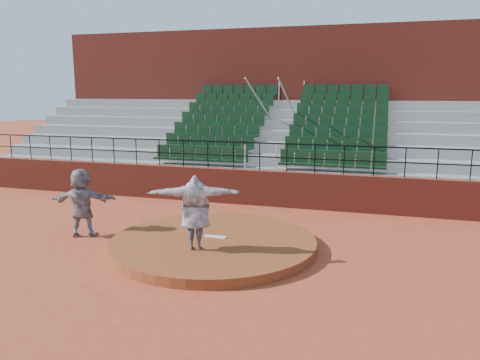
# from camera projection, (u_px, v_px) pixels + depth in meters

# --- Properties ---
(ground) EXTENTS (90.00, 90.00, 0.00)m
(ground) POSITION_uv_depth(u_px,v_px,m) (214.00, 248.00, 12.58)
(ground) COLOR #AC4226
(ground) RESTS_ON ground
(pitchers_mound) EXTENTS (5.50, 5.50, 0.25)m
(pitchers_mound) POSITION_uv_depth(u_px,v_px,m) (213.00, 243.00, 12.55)
(pitchers_mound) COLOR brown
(pitchers_mound) RESTS_ON ground
(pitching_rubber) EXTENTS (0.60, 0.15, 0.03)m
(pitching_rubber) POSITION_uv_depth(u_px,v_px,m) (215.00, 237.00, 12.67)
(pitching_rubber) COLOR white
(pitching_rubber) RESTS_ON pitchers_mound
(boundary_wall) EXTENTS (24.00, 0.30, 1.30)m
(boundary_wall) POSITION_uv_depth(u_px,v_px,m) (259.00, 188.00, 17.16)
(boundary_wall) COLOR maroon
(boundary_wall) RESTS_ON ground
(wall_railing) EXTENTS (24.04, 0.05, 1.03)m
(wall_railing) POSITION_uv_depth(u_px,v_px,m) (260.00, 150.00, 16.90)
(wall_railing) COLOR black
(wall_railing) RESTS_ON boundary_wall
(seating_deck) EXTENTS (24.00, 5.97, 4.63)m
(seating_deck) POSITION_uv_depth(u_px,v_px,m) (280.00, 153.00, 20.43)
(seating_deck) COLOR gray
(seating_deck) RESTS_ON ground
(press_box_facade) EXTENTS (24.00, 3.00, 7.10)m
(press_box_facade) POSITION_uv_depth(u_px,v_px,m) (297.00, 103.00, 23.76)
(press_box_facade) COLOR maroon
(press_box_facade) RESTS_ON ground
(pitcher) EXTENTS (2.40, 1.25, 1.88)m
(pitcher) POSITION_uv_depth(u_px,v_px,m) (195.00, 212.00, 11.61)
(pitcher) COLOR black
(pitcher) RESTS_ON pitchers_mound
(fielder) EXTENTS (1.94, 1.09, 1.99)m
(fielder) POSITION_uv_depth(u_px,v_px,m) (82.00, 202.00, 13.44)
(fielder) COLOR black
(fielder) RESTS_ON ground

